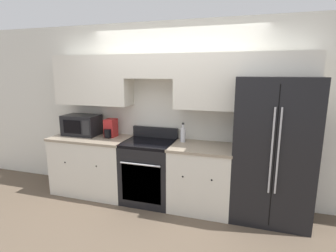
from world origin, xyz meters
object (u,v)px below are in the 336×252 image
at_px(refrigerator, 272,150).
at_px(microwave, 82,125).
at_px(oven_range, 149,171).
at_px(bottle, 183,134).

height_order(refrigerator, microwave, refrigerator).
bearing_deg(oven_range, bottle, 17.34).
relative_size(oven_range, refrigerator, 0.58).
xyz_separation_m(microwave, bottle, (1.64, 0.06, -0.05)).
xyz_separation_m(refrigerator, bottle, (-1.19, 0.09, 0.09)).
bearing_deg(microwave, oven_range, -4.27).
relative_size(oven_range, bottle, 3.83).
height_order(refrigerator, bottle, refrigerator).
bearing_deg(refrigerator, bottle, 175.56).
height_order(microwave, bottle, microwave).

